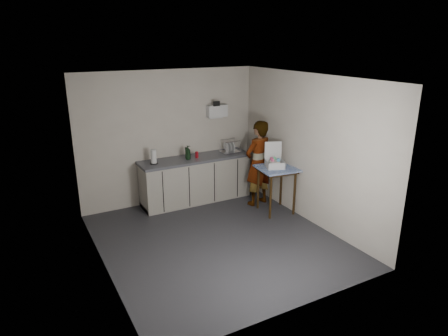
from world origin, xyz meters
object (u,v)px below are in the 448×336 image
side_table (277,173)px  dark_bottle (187,153)px  soda_can (197,155)px  soap_bottle (188,153)px  paper_towel (154,157)px  kitchen_counter (196,180)px  standing_man (258,163)px  bakery_box (275,162)px  dish_rack (230,149)px

side_table → dark_bottle: size_ratio=4.17×
side_table → soda_can: soda_can is taller
soap_bottle → paper_towel: soap_bottle is taller
kitchen_counter → standing_man: (1.00, -0.73, 0.41)m
standing_man → bakery_box: bearing=87.7°
paper_towel → bakery_box: size_ratio=0.60×
kitchen_counter → dish_rack: (0.78, 0.01, 0.54)m
dark_bottle → bakery_box: bearing=-45.0°
standing_man → soap_bottle: bearing=-41.6°
paper_towel → dish_rack: (1.63, 0.01, -0.07)m
soda_can → dish_rack: bearing=2.3°
side_table → dark_bottle: bearing=141.3°
kitchen_counter → dark_bottle: 0.61m
soap_bottle → standing_man: bearing=-29.8°
kitchen_counter → dark_bottle: dark_bottle is taller
dark_bottle → dish_rack: dish_rack is taller
kitchen_counter → standing_man: bearing=-36.0°
side_table → standing_man: bearing=108.4°
kitchen_counter → paper_towel: size_ratio=8.34×
standing_man → soda_can: bearing=-47.4°
soda_can → paper_towel: size_ratio=0.44×
standing_man → soap_bottle: 1.37m
dark_bottle → bakery_box: 1.74m
kitchen_counter → dish_rack: 0.95m
dish_rack → standing_man: bearing=-73.5°
soda_can → soap_bottle: bearing=-172.1°
dark_bottle → bakery_box: (1.23, -1.23, -0.04)m
standing_man → kitchen_counter: bearing=-47.8°
soap_bottle → side_table: bearing=-42.2°
bakery_box → paper_towel: bearing=170.6°
kitchen_counter → paper_towel: paper_towel is taller
side_table → bakery_box: bearing=127.0°
dark_bottle → paper_towel: (-0.70, -0.07, 0.02)m
kitchen_counter → soap_bottle: bearing=-163.3°
soap_bottle → bakery_box: size_ratio=0.60×
kitchen_counter → soap_bottle: (-0.18, -0.05, 0.62)m
dish_rack → bakery_box: bearing=-76.1°
dish_rack → soap_bottle: bearing=-176.5°
side_table → soap_bottle: bearing=144.5°
kitchen_counter → soap_bottle: 0.65m
soap_bottle → bakery_box: bearing=-41.7°
bakery_box → dark_bottle: bearing=156.6°
standing_man → dish_rack: bearing=-85.3°
soap_bottle → dark_bottle: (0.02, 0.12, -0.03)m
side_table → soda_can: bearing=139.0°
dish_rack → bakery_box: 1.21m
side_table → bakery_box: 0.22m
dark_bottle → side_table: bearing=-45.4°
side_table → bakery_box: (-0.03, 0.05, 0.21)m
soap_bottle → kitchen_counter: bearing=16.7°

